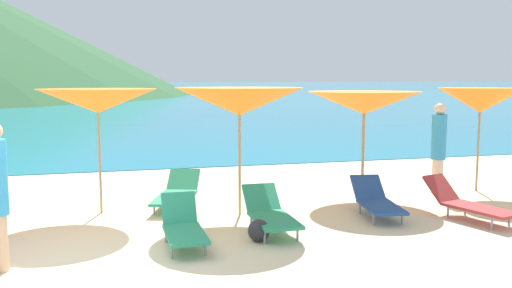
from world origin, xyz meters
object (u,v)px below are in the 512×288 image
lounge_chair_5 (270,213)px  beachgoer_1 (439,145)px  umbrella_5 (239,102)px  umbrella_7 (480,100)px  lounge_chair_8 (183,226)px  umbrella_4 (98,101)px  lounge_chair_0 (467,202)px  umbrella_6 (364,103)px  lounge_chair_6 (376,200)px  beach_ball (259,230)px  lounge_chair_9 (177,193)px

lounge_chair_5 → beachgoer_1: beachgoer_1 is taller
umbrella_5 → umbrella_7: 5.44m
umbrella_5 → lounge_chair_8: size_ratio=1.83×
umbrella_4 → umbrella_5: bearing=-18.8°
lounge_chair_0 → beachgoer_1: 2.26m
umbrella_6 → lounge_chair_6: bearing=-107.6°
umbrella_5 → lounge_chair_5: umbrella_5 is taller
lounge_chair_0 → beach_ball: size_ratio=5.18×
umbrella_5 → lounge_chair_9: 2.22m
umbrella_7 → lounge_chair_9: (-6.38, 0.25, -1.68)m
umbrella_6 → lounge_chair_9: bearing=179.3°
umbrella_5 → lounge_chair_9: size_ratio=1.33×
lounge_chair_6 → umbrella_4: bearing=171.9°
umbrella_6 → beachgoer_1: size_ratio=1.27×
umbrella_6 → lounge_chair_9: (-3.79, 0.05, -1.64)m
lounge_chair_0 → lounge_chair_6: (-1.38, 0.63, -0.02)m
lounge_chair_6 → umbrella_5: bearing=173.3°
lounge_chair_0 → lounge_chair_8: 4.88m
umbrella_5 → lounge_chair_8: bearing=-128.3°
lounge_chair_0 → lounge_chair_8: bearing=166.1°
umbrella_4 → lounge_chair_8: size_ratio=1.65×
lounge_chair_8 → umbrella_7: bearing=18.3°
lounge_chair_0 → lounge_chair_5: lounge_chair_0 is taller
beachgoer_1 → beach_ball: size_ratio=5.66×
lounge_chair_8 → beach_ball: 1.11m
beach_ball → umbrella_4: bearing=133.4°
lounge_chair_5 → beachgoer_1: (4.21, 1.86, 0.72)m
umbrella_7 → lounge_chair_8: umbrella_7 is taller
lounge_chair_6 → umbrella_6: bearing=81.8°
umbrella_6 → lounge_chair_9: size_ratio=1.30×
umbrella_4 → beachgoer_1: 6.86m
lounge_chair_8 → beachgoer_1: (5.62, 2.22, 0.74)m
umbrella_7 → lounge_chair_5: umbrella_7 is taller
beachgoer_1 → lounge_chair_5: bearing=-39.5°
lounge_chair_5 → lounge_chair_6: (2.09, 0.49, -0.03)m
beachgoer_1 → beach_ball: (-4.51, -2.31, -0.86)m
umbrella_4 → lounge_chair_9: 2.23m
umbrella_4 → umbrella_5: umbrella_5 is taller
lounge_chair_6 → lounge_chair_8: (-3.50, -0.84, 0.01)m
umbrella_4 → beachgoer_1: (6.79, -0.10, -0.98)m
lounge_chair_6 → beachgoer_1: (2.12, 1.37, 0.74)m
lounge_chair_5 → lounge_chair_6: bearing=13.3°
umbrella_4 → lounge_chair_5: size_ratio=1.44×
lounge_chair_8 → beachgoer_1: size_ratio=0.71×
umbrella_5 → umbrella_6: bearing=18.1°
umbrella_5 → lounge_chair_6: (2.31, -0.67, -1.72)m
lounge_chair_5 → lounge_chair_9: 2.44m
umbrella_6 → lounge_chair_9: umbrella_6 is taller
lounge_chair_5 → lounge_chair_8: lounge_chair_8 is taller
umbrella_6 → lounge_chair_5: (-2.59, -2.08, -1.60)m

